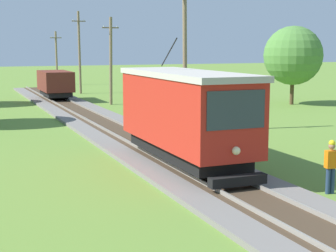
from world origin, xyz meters
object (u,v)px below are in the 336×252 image
(utility_pole_far, at_px, (111,60))
(tree_horizon, at_px, (293,56))
(track_worker, at_px, (331,164))
(utility_pole_mid, at_px, (185,54))
(freight_car, at_px, (55,83))
(red_tram, at_px, (185,113))
(utility_pole_horizon, at_px, (56,58))
(utility_pole_distant, at_px, (79,52))

(utility_pole_far, distance_m, tree_horizon, 14.91)
(track_worker, bearing_deg, utility_pole_mid, -174.27)
(freight_car, relative_size, utility_pole_mid, 0.61)
(freight_car, xyz_separation_m, utility_pole_mid, (3.71, -19.41, 2.78))
(red_tram, height_order, utility_pole_mid, utility_pole_mid)
(red_tram, height_order, utility_pole_horizon, utility_pole_horizon)
(utility_pole_horizon, height_order, track_worker, utility_pole_horizon)
(utility_pole_far, height_order, utility_pole_horizon, utility_pole_far)
(utility_pole_horizon, xyz_separation_m, tree_horizon, (13.89, -29.42, 0.62))
(utility_pole_distant, distance_m, track_worker, 39.62)
(red_tram, bearing_deg, utility_pole_distant, 83.84)
(utility_pole_horizon, distance_m, track_worker, 52.23)
(utility_pole_horizon, xyz_separation_m, track_worker, (-0.80, -52.17, -2.41))
(red_tram, distance_m, utility_pole_far, 23.38)
(track_worker, bearing_deg, utility_pole_distant, -172.02)
(tree_horizon, bearing_deg, freight_car, 150.19)
(red_tram, bearing_deg, utility_pole_far, 80.85)
(red_tram, relative_size, freight_car, 1.64)
(tree_horizon, bearing_deg, utility_pole_distant, 129.71)
(utility_pole_far, bearing_deg, utility_pole_mid, -90.00)
(utility_pole_mid, bearing_deg, utility_pole_distant, 90.00)
(utility_pole_far, height_order, track_worker, utility_pole_far)
(freight_car, height_order, tree_horizon, tree_horizon)
(utility_pole_mid, xyz_separation_m, utility_pole_far, (-0.00, 14.73, -0.69))
(red_tram, distance_m, freight_car, 27.73)
(red_tram, bearing_deg, utility_pole_horizon, 85.49)
(red_tram, height_order, freight_car, red_tram)
(tree_horizon, bearing_deg, utility_pole_far, 158.73)
(utility_pole_mid, height_order, utility_pole_distant, utility_pole_mid)
(freight_car, bearing_deg, utility_pole_mid, -79.17)
(utility_pole_horizon, height_order, tree_horizon, utility_pole_horizon)
(red_tram, bearing_deg, track_worker, -60.41)
(utility_pole_mid, bearing_deg, tree_horizon, 33.86)
(utility_pole_mid, relative_size, utility_pole_distant, 1.03)
(red_tram, bearing_deg, utility_pole_mid, 65.95)
(freight_car, bearing_deg, utility_pole_far, -51.56)
(tree_horizon, bearing_deg, track_worker, -122.85)
(utility_pole_distant, xyz_separation_m, tree_horizon, (13.89, -16.73, -0.21))
(freight_car, bearing_deg, red_tram, -89.99)
(red_tram, xyz_separation_m, utility_pole_horizon, (3.71, 47.05, 1.20))
(utility_pole_far, xyz_separation_m, utility_pole_horizon, (0.00, 24.01, -0.26))
(red_tram, xyz_separation_m, utility_pole_far, (3.71, 23.04, 1.46))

